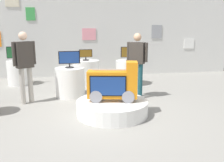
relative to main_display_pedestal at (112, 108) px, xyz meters
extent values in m
plane|color=gray|center=(-0.22, 0.15, -0.16)|extent=(30.00, 30.00, 0.00)
cube|color=silver|center=(-0.22, 4.37, 1.49)|extent=(11.33, 0.10, 3.29)
cube|color=pink|center=(-0.12, 4.30, 1.39)|extent=(0.50, 0.02, 0.42)
cube|color=green|center=(-2.14, 4.30, 2.10)|extent=(0.31, 0.02, 0.44)
cube|color=white|center=(3.82, 4.30, 1.01)|extent=(0.42, 0.02, 0.39)
cube|color=gray|center=(2.47, 4.30, 1.47)|extent=(0.40, 0.02, 0.50)
cylinder|color=white|center=(0.00, 0.00, 0.00)|extent=(1.52, 1.52, 0.31)
cylinder|color=gray|center=(-0.32, 0.06, 0.29)|extent=(0.33, 0.41, 0.26)
cylinder|color=gray|center=(0.32, -0.06, 0.29)|extent=(0.33, 0.41, 0.26)
cube|color=orange|center=(0.00, 0.00, 0.51)|extent=(1.08, 0.52, 0.56)
cube|color=orange|center=(0.39, -0.08, 0.89)|extent=(0.29, 0.36, 0.20)
cube|color=black|center=(-0.11, -0.15, 0.51)|extent=(0.73, 0.16, 0.42)
cube|color=navy|center=(-0.11, -0.15, 0.51)|extent=(0.69, 0.16, 0.38)
cube|color=#B2B2B7|center=(0.00, 0.00, 0.83)|extent=(0.82, 0.19, 0.02)
cylinder|color=white|center=(-0.35, 2.94, 0.23)|extent=(0.85, 0.85, 0.78)
cylinder|color=black|center=(-0.35, 2.94, 0.63)|extent=(0.20, 0.20, 0.02)
cylinder|color=black|center=(-0.35, 2.94, 0.68)|extent=(0.04, 0.04, 0.08)
cube|color=black|center=(-0.35, 2.94, 0.85)|extent=(0.41, 0.06, 0.24)
cube|color=brown|center=(-0.35, 2.92, 0.85)|extent=(0.38, 0.03, 0.22)
cylinder|color=white|center=(0.99, 2.66, 0.23)|extent=(0.82, 0.82, 0.78)
cylinder|color=black|center=(0.99, 2.66, 0.63)|extent=(0.17, 0.17, 0.02)
cylinder|color=black|center=(0.99, 2.66, 0.68)|extent=(0.04, 0.04, 0.08)
cube|color=black|center=(0.99, 2.66, 0.89)|extent=(0.51, 0.10, 0.33)
cube|color=brown|center=(0.99, 2.64, 0.89)|extent=(0.47, 0.08, 0.30)
cylinder|color=white|center=(-2.49, 3.23, 0.23)|extent=(0.67, 0.67, 0.78)
cylinder|color=black|center=(-2.49, 3.23, 0.63)|extent=(0.20, 0.20, 0.02)
cylinder|color=black|center=(-2.49, 3.23, 0.68)|extent=(0.04, 0.04, 0.07)
cube|color=black|center=(-2.49, 3.23, 0.89)|extent=(0.58, 0.17, 0.36)
cube|color=#1E5B2D|center=(-2.50, 3.21, 0.89)|extent=(0.53, 0.14, 0.33)
cylinder|color=white|center=(-0.86, 1.59, 0.23)|extent=(0.77, 0.77, 0.78)
cylinder|color=black|center=(-0.86, 1.59, 0.63)|extent=(0.22, 0.22, 0.02)
cylinder|color=black|center=(-0.86, 1.59, 0.69)|extent=(0.04, 0.04, 0.09)
cube|color=black|center=(-0.86, 1.59, 0.90)|extent=(0.56, 0.07, 0.33)
cube|color=navy|center=(-0.87, 1.57, 0.90)|extent=(0.51, 0.04, 0.30)
cylinder|color=#B2ADA3|center=(-2.00, 1.11, 0.29)|extent=(0.12, 0.12, 0.88)
cylinder|color=#B2ADA3|center=(-1.83, 1.21, 0.29)|extent=(0.12, 0.12, 0.88)
cube|color=#38332D|center=(-1.91, 1.16, 1.04)|extent=(0.43, 0.37, 0.62)
sphere|color=beige|center=(-1.91, 1.16, 1.48)|extent=(0.20, 0.20, 0.20)
cylinder|color=#38332D|center=(-2.12, 1.03, 1.07)|extent=(0.08, 0.08, 0.56)
cylinder|color=#38332D|center=(-1.71, 1.28, 1.07)|extent=(0.08, 0.08, 0.56)
cylinder|color=#194751|center=(0.92, 1.09, 0.30)|extent=(0.12, 0.12, 0.92)
cylinder|color=#194751|center=(0.76, 1.20, 0.30)|extent=(0.12, 0.12, 0.92)
cube|color=#38332D|center=(0.84, 1.14, 1.03)|extent=(0.42, 0.39, 0.54)
sphere|color=tan|center=(0.84, 1.14, 1.43)|extent=(0.20, 0.20, 0.20)
cylinder|color=#38332D|center=(1.03, 1.00, 1.06)|extent=(0.08, 0.08, 0.48)
cylinder|color=#38332D|center=(0.65, 1.29, 1.06)|extent=(0.08, 0.08, 0.48)
camera|label=1|loc=(-0.86, -5.02, 1.73)|focal=40.25mm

